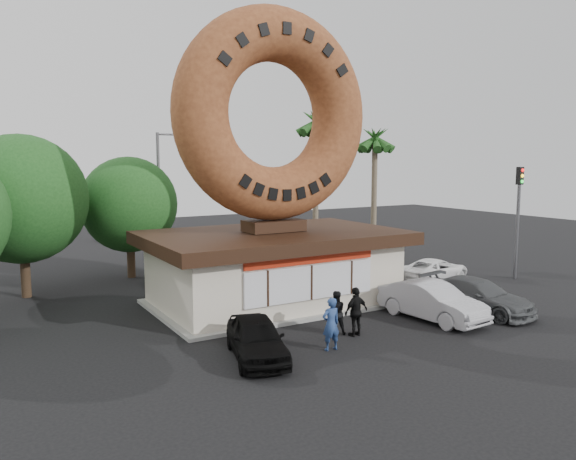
# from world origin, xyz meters

# --- Properties ---
(ground) EXTENTS (90.00, 90.00, 0.00)m
(ground) POSITION_xyz_m (0.00, 0.00, 0.00)
(ground) COLOR black
(ground) RESTS_ON ground
(donut_shop) EXTENTS (11.20, 7.20, 3.80)m
(donut_shop) POSITION_xyz_m (0.00, 5.98, 1.77)
(donut_shop) COLOR beige
(donut_shop) RESTS_ON ground
(giant_donut) EXTENTS (9.16, 2.34, 9.16)m
(giant_donut) POSITION_xyz_m (0.00, 6.00, 8.38)
(giant_donut) COLOR #9C562D
(giant_donut) RESTS_ON donut_shop
(tree_west) EXTENTS (6.00, 6.00, 7.65)m
(tree_west) POSITION_xyz_m (-9.50, 13.00, 4.64)
(tree_west) COLOR #473321
(tree_west) RESTS_ON ground
(tree_mid) EXTENTS (5.20, 5.20, 6.63)m
(tree_mid) POSITION_xyz_m (-4.00, 15.00, 4.02)
(tree_mid) COLOR #473321
(tree_mid) RESTS_ON ground
(palm_near) EXTENTS (2.60, 2.60, 9.75)m
(palm_near) POSITION_xyz_m (7.50, 14.00, 8.41)
(palm_near) COLOR #726651
(palm_near) RESTS_ON ground
(palm_far) EXTENTS (2.60, 2.60, 8.75)m
(palm_far) POSITION_xyz_m (11.00, 12.50, 7.48)
(palm_far) COLOR #726651
(palm_far) RESTS_ON ground
(street_lamp) EXTENTS (2.11, 0.20, 8.00)m
(street_lamp) POSITION_xyz_m (-1.86, 16.00, 4.48)
(street_lamp) COLOR #59595E
(street_lamp) RESTS_ON ground
(traffic_signal) EXTENTS (0.30, 0.38, 6.07)m
(traffic_signal) POSITION_xyz_m (14.00, 3.99, 3.87)
(traffic_signal) COLOR #59595E
(traffic_signal) RESTS_ON ground
(person_left) EXTENTS (0.69, 0.47, 1.83)m
(person_left) POSITION_xyz_m (-1.38, -0.45, 0.92)
(person_left) COLOR navy
(person_left) RESTS_ON ground
(person_center) EXTENTS (0.96, 0.86, 1.65)m
(person_center) POSITION_xyz_m (-0.23, 0.90, 0.82)
(person_center) COLOR black
(person_center) RESTS_ON ground
(person_right) EXTENTS (1.11, 0.55, 1.83)m
(person_right) POSITION_xyz_m (0.31, 0.37, 0.91)
(person_right) COLOR black
(person_right) RESTS_ON ground
(car_black) EXTENTS (2.68, 4.32, 1.37)m
(car_black) POSITION_xyz_m (-3.94, 0.11, 0.69)
(car_black) COLOR black
(car_black) RESTS_ON ground
(car_silver) EXTENTS (2.05, 4.78, 1.53)m
(car_silver) POSITION_xyz_m (4.25, 0.48, 0.77)
(car_silver) COLOR #A2A1A6
(car_silver) RESTS_ON ground
(car_grey) EXTENTS (2.82, 5.19, 1.43)m
(car_grey) POSITION_xyz_m (6.71, 0.29, 0.71)
(car_grey) COLOR #4F5254
(car_grey) RESTS_ON ground
(car_white) EXTENTS (4.76, 3.01, 1.22)m
(car_white) POSITION_xyz_m (9.65, 5.71, 0.61)
(car_white) COLOR white
(car_white) RESTS_ON ground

